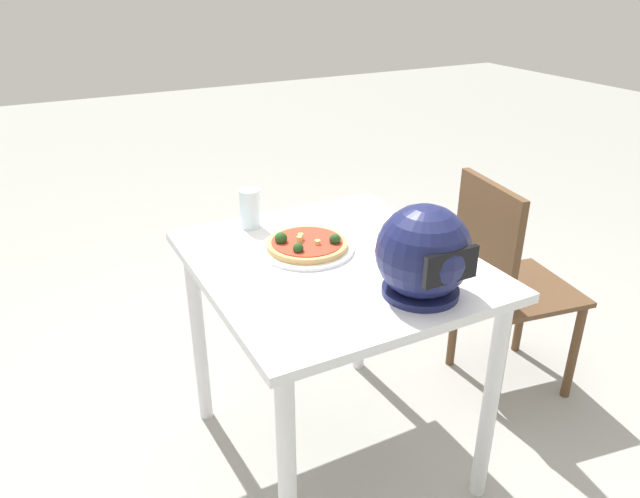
% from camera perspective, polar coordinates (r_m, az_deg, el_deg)
% --- Properties ---
extents(ground_plane, '(14.00, 14.00, 0.00)m').
position_cam_1_polar(ground_plane, '(2.29, 1.08, -18.64)').
color(ground_plane, '#9E9E99').
extents(dining_table, '(0.81, 0.90, 0.78)m').
position_cam_1_polar(dining_table, '(1.89, 1.25, -4.08)').
color(dining_table, white).
rests_on(dining_table, ground).
extents(pizza_plate, '(0.30, 0.30, 0.01)m').
position_cam_1_polar(pizza_plate, '(1.89, -1.24, 0.03)').
color(pizza_plate, white).
rests_on(pizza_plate, dining_table).
extents(pizza, '(0.26, 0.26, 0.05)m').
position_cam_1_polar(pizza, '(1.88, -1.30, 0.51)').
color(pizza, tan).
rests_on(pizza, pizza_plate).
extents(motorcycle_helmet, '(0.26, 0.26, 0.26)m').
position_cam_1_polar(motorcycle_helmet, '(1.62, 9.87, -0.44)').
color(motorcycle_helmet, '#191E4C').
rests_on(motorcycle_helmet, dining_table).
extents(drinking_glass, '(0.07, 0.07, 0.14)m').
position_cam_1_polar(drinking_glass, '(2.05, -6.72, 3.84)').
color(drinking_glass, silver).
rests_on(drinking_glass, dining_table).
extents(chair_side, '(0.46, 0.46, 0.90)m').
position_cam_1_polar(chair_side, '(2.41, 17.03, -2.61)').
color(chair_side, brown).
rests_on(chair_side, ground).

